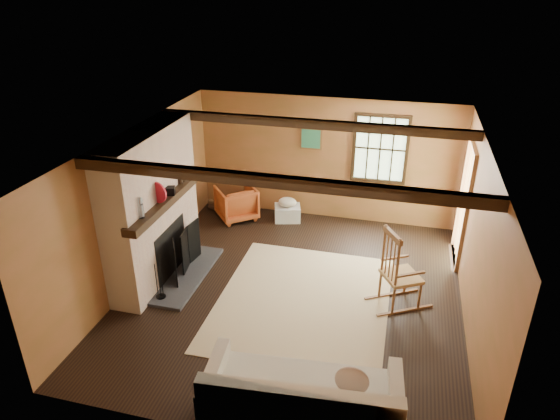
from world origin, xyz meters
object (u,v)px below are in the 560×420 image
(rocking_chair, at_px, (399,274))
(sofa, at_px, (302,405))
(armchair, at_px, (236,203))
(fireplace, at_px, (154,212))
(laundry_basket, at_px, (287,213))

(rocking_chair, relative_size, sofa, 0.57)
(armchair, bearing_deg, fireplace, 36.54)
(sofa, relative_size, armchair, 2.96)
(sofa, xyz_separation_m, laundry_basket, (-1.32, 4.78, -0.15))
(rocking_chair, xyz_separation_m, sofa, (-0.89, -2.50, -0.22))
(laundry_basket, height_order, armchair, armchair)
(sofa, height_order, laundry_basket, sofa)
(fireplace, xyz_separation_m, sofa, (2.88, -2.41, -0.80))
(fireplace, height_order, armchair, fireplace)
(laundry_basket, xyz_separation_m, armchair, (-1.00, -0.16, 0.18))
(armchair, bearing_deg, laundry_basket, 149.64)
(armchair, bearing_deg, rocking_chair, 107.17)
(fireplace, xyz_separation_m, laundry_basket, (1.56, 2.37, -0.95))
(sofa, xyz_separation_m, armchair, (-2.32, 4.62, 0.03))
(fireplace, height_order, sofa, fireplace)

